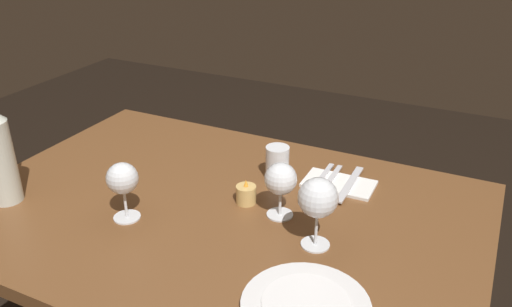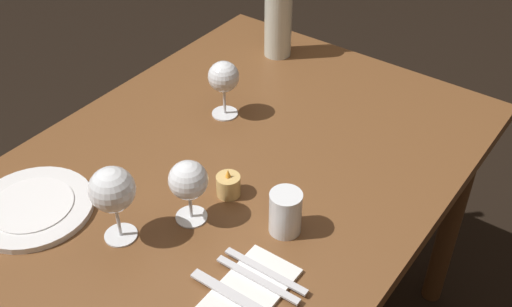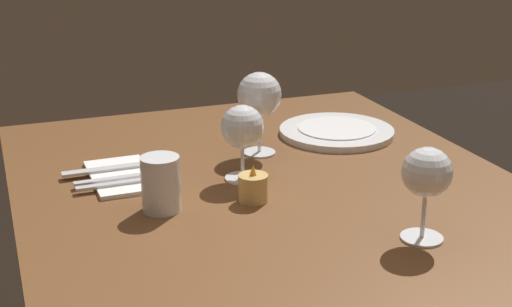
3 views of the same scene
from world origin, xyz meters
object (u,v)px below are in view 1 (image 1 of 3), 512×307
(fork_outer, at_px, (322,178))
(fork_inner, at_px, (330,180))
(wine_glass_centre, at_px, (318,199))
(wine_glass_right, at_px, (122,180))
(table_knife, at_px, (350,184))
(folded_napkin, at_px, (339,184))
(dinner_plate, at_px, (306,306))
(wine_glass_left, at_px, (281,180))
(water_tumbler, at_px, (277,164))
(votive_candle, at_px, (246,195))

(fork_outer, bearing_deg, fork_inner, 0.00)
(wine_glass_centre, xyz_separation_m, fork_outer, (-0.09, 0.29, -0.11))
(wine_glass_right, height_order, wine_glass_centre, wine_glass_centre)
(table_knife, bearing_deg, folded_napkin, -180.00)
(dinner_plate, distance_m, folded_napkin, 0.50)
(wine_glass_centre, bearing_deg, wine_glass_left, 147.07)
(fork_inner, bearing_deg, wine_glass_left, -105.56)
(water_tumbler, xyz_separation_m, table_knife, (0.20, 0.04, -0.03))
(fork_outer, bearing_deg, wine_glass_right, -133.42)
(wine_glass_right, xyz_separation_m, folded_napkin, (0.42, 0.39, -0.10))
(dinner_plate, bearing_deg, fork_outer, 106.31)
(folded_napkin, bearing_deg, table_knife, 0.00)
(water_tumbler, bearing_deg, wine_glass_right, -125.24)
(dinner_plate, xyz_separation_m, table_knife, (-0.06, 0.49, 0.00))
(table_knife, bearing_deg, fork_inner, -180.00)
(table_knife, bearing_deg, wine_glass_centre, -88.29)
(fork_outer, distance_m, table_knife, 0.08)
(votive_candle, bearing_deg, table_knife, 41.93)
(wine_glass_centre, relative_size, fork_inner, 0.94)
(wine_glass_left, distance_m, folded_napkin, 0.25)
(wine_glass_centre, height_order, fork_outer, wine_glass_centre)
(dinner_plate, bearing_deg, wine_glass_left, 122.26)
(folded_napkin, bearing_deg, wine_glass_right, -137.09)
(wine_glass_right, height_order, fork_outer, wine_glass_right)
(fork_inner, height_order, table_knife, same)
(wine_glass_centre, relative_size, dinner_plate, 0.67)
(wine_glass_right, distance_m, folded_napkin, 0.58)
(fork_inner, bearing_deg, table_knife, 0.00)
(wine_glass_left, height_order, votive_candle, wine_glass_left)
(wine_glass_left, bearing_deg, dinner_plate, -57.74)
(wine_glass_right, xyz_separation_m, water_tumbler, (0.25, 0.35, -0.06))
(water_tumbler, height_order, votive_candle, water_tumbler)
(folded_napkin, xyz_separation_m, fork_inner, (-0.02, 0.00, 0.01))
(wine_glass_centre, bearing_deg, fork_outer, 107.01)
(wine_glass_centre, xyz_separation_m, table_knife, (-0.01, 0.29, -0.11))
(water_tumbler, height_order, table_knife, water_tumbler)
(votive_candle, distance_m, dinner_plate, 0.41)
(votive_candle, relative_size, fork_inner, 0.37)
(votive_candle, bearing_deg, fork_outer, 54.99)
(votive_candle, xyz_separation_m, fork_outer, (0.14, 0.19, -0.01))
(fork_inner, distance_m, table_knife, 0.06)
(wine_glass_centre, distance_m, fork_inner, 0.32)
(dinner_plate, height_order, fork_outer, dinner_plate)
(wine_glass_right, distance_m, votive_candle, 0.31)
(wine_glass_centre, relative_size, folded_napkin, 0.88)
(folded_napkin, relative_size, fork_outer, 1.06)
(fork_outer, bearing_deg, table_knife, 0.00)
(water_tumbler, distance_m, fork_inner, 0.15)
(wine_glass_right, xyz_separation_m, fork_outer, (0.37, 0.39, -0.10))
(fork_inner, xyz_separation_m, table_knife, (0.06, 0.00, 0.00))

